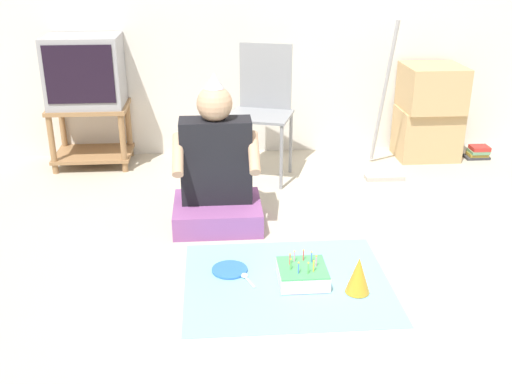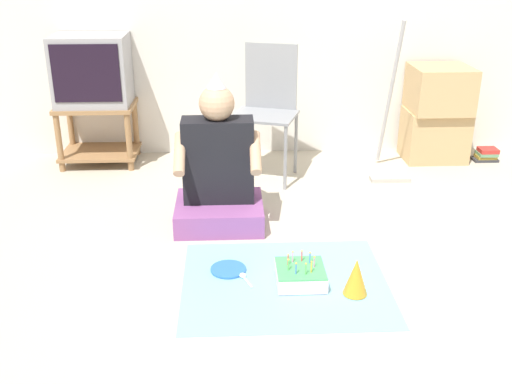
% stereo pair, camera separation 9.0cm
% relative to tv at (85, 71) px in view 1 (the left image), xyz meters
% --- Properties ---
extents(ground_plane, '(16.00, 16.00, 0.00)m').
position_rel_tv_xyz_m(ground_plane, '(1.47, -1.97, -0.72)').
color(ground_plane, '#BCB29E').
extents(tv_stand, '(0.57, 0.43, 0.47)m').
position_rel_tv_xyz_m(tv_stand, '(0.00, -0.00, -0.44)').
color(tv_stand, '#997047').
rests_on(tv_stand, ground_plane).
extents(tv, '(0.53, 0.42, 0.51)m').
position_rel_tv_xyz_m(tv, '(0.00, 0.00, 0.00)').
color(tv, '#99999E').
rests_on(tv, tv_stand).
extents(folding_chair, '(0.53, 0.50, 0.94)m').
position_rel_tv_xyz_m(folding_chair, '(1.27, -0.31, -0.18)').
color(folding_chair, gray).
rests_on(folding_chair, ground_plane).
extents(cardboard_box_stack, '(0.47, 0.44, 0.73)m').
position_rel_tv_xyz_m(cardboard_box_stack, '(2.60, -0.04, -0.34)').
color(cardboard_box_stack, tan).
rests_on(cardboard_box_stack, ground_plane).
extents(dust_mop, '(0.28, 0.44, 1.13)m').
position_rel_tv_xyz_m(dust_mop, '(2.14, -0.39, -0.40)').
color(dust_mop, '#B2ADA3').
rests_on(dust_mop, ground_plane).
extents(book_pile, '(0.19, 0.12, 0.10)m').
position_rel_tv_xyz_m(book_pile, '(3.01, -0.10, -0.67)').
color(book_pile, '#333338').
rests_on(book_pile, ground_plane).
extents(person_seated, '(0.52, 0.46, 0.91)m').
position_rel_tv_xyz_m(person_seated, '(0.93, -1.11, -0.41)').
color(person_seated, '#8C4C8C').
rests_on(person_seated, ground_plane).
extents(party_cloth, '(1.03, 0.87, 0.01)m').
position_rel_tv_xyz_m(party_cloth, '(1.26, -1.85, -0.72)').
color(party_cloth, '#7FC6E0').
rests_on(party_cloth, ground_plane).
extents(birthday_cake, '(0.24, 0.24, 0.15)m').
position_rel_tv_xyz_m(birthday_cake, '(1.34, -1.85, -0.67)').
color(birthday_cake, silver).
rests_on(birthday_cake, party_cloth).
extents(party_hat_blue, '(0.12, 0.12, 0.19)m').
position_rel_tv_xyz_m(party_hat_blue, '(1.59, -1.97, -0.62)').
color(party_hat_blue, gold).
rests_on(party_hat_blue, party_cloth).
extents(paper_plate, '(0.19, 0.19, 0.01)m').
position_rel_tv_xyz_m(paper_plate, '(0.98, -1.72, -0.71)').
color(paper_plate, blue).
rests_on(paper_plate, party_cloth).
extents(plastic_spoon_near, '(0.07, 0.14, 0.01)m').
position_rel_tv_xyz_m(plastic_spoon_near, '(1.06, -1.80, -0.71)').
color(plastic_spoon_near, white).
rests_on(plastic_spoon_near, party_cloth).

